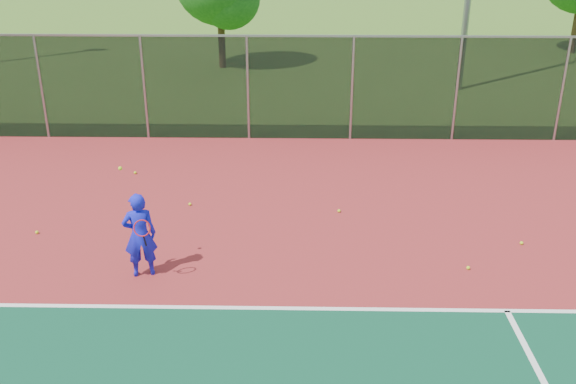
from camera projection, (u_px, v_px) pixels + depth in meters
name	position (u px, v px, depth m)	size (l,w,h in m)	color
court_apron	(395.00, 347.00, 9.84)	(30.00, 20.00, 0.02)	maroon
fence_back	(352.00, 87.00, 18.40)	(30.00, 0.06, 3.03)	black
tennis_player	(140.00, 235.00, 11.50)	(0.67, 0.68, 2.09)	#1619D2
practice_ball_0	(37.00, 232.00, 13.31)	(0.07, 0.07, 0.07)	#C1E31A
practice_ball_1	(190.00, 204.00, 14.61)	(0.07, 0.07, 0.07)	#C1E31A
practice_ball_2	(135.00, 173.00, 16.39)	(0.07, 0.07, 0.07)	#C1E31A
practice_ball_3	(468.00, 268.00, 11.97)	(0.07, 0.07, 0.07)	#C1E31A
practice_ball_4	(339.00, 211.00, 14.28)	(0.07, 0.07, 0.07)	#C1E31A
practice_ball_7	(521.00, 243.00, 12.87)	(0.07, 0.07, 0.07)	#C1E31A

